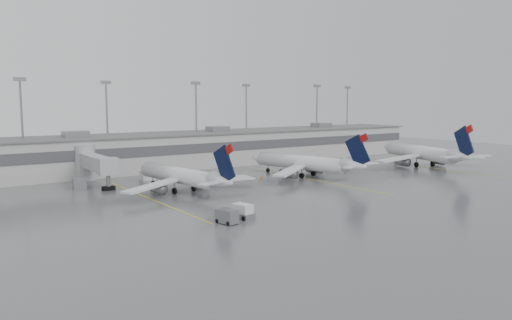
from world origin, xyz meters
TOP-DOWN VIEW (x-y plane):
  - ground at (0.00, 0.00)m, footprint 260.00×260.00m
  - terminal at (-0.01, 57.98)m, footprint 152.00×17.00m
  - light_masts at (0.00, 63.75)m, footprint 142.40×8.00m
  - jet_bridge_right at (-20.50, 45.72)m, footprint 4.00×17.20m
  - stand_markings at (-0.00, 24.00)m, footprint 105.25×40.00m
  - jet_mid_left at (-10.49, 26.78)m, footprint 25.52×28.78m
  - jet_mid_right at (18.71, 28.11)m, footprint 26.18×29.69m
  - jet_far_right at (53.05, 24.60)m, footprint 28.78×32.75m
  - baggage_tug at (-12.61, 4.47)m, footprint 2.55×3.41m
  - baggage_cart at (-15.81, 3.27)m, footprint 2.23×3.20m
  - gse_uld_b at (-10.28, 42.88)m, footprint 2.88×2.04m
  - gse_uld_c at (25.94, 41.71)m, footprint 2.42×1.68m
  - gse_loader at (-24.40, 40.28)m, footprint 2.65×3.72m
  - cone_b at (-13.79, 32.80)m, footprint 0.41×0.41m
  - cone_c at (9.49, 31.10)m, footprint 0.50×0.50m
  - cone_d at (58.14, 39.70)m, footprint 0.39×0.39m

SIDE VIEW (x-z plane):
  - ground at x=0.00m, z-range 0.00..0.00m
  - stand_markings at x=0.00m, z-range 0.00..0.01m
  - cone_d at x=58.14m, z-range 0.00..0.62m
  - cone_b at x=-13.79m, z-range 0.00..0.64m
  - cone_c at x=9.49m, z-range 0.00..0.80m
  - baggage_tug at x=-12.61m, z-range -0.22..1.77m
  - gse_uld_c at x=25.94m, z-range 0.00..1.65m
  - gse_uld_b at x=-10.28m, z-range 0.00..1.95m
  - baggage_cart at x=-15.81m, z-range 0.04..1.92m
  - gse_loader at x=-24.40m, z-range 0.00..2.15m
  - jet_mid_left at x=-10.49m, z-range -1.77..7.57m
  - jet_mid_right at x=18.71m, z-range -1.85..7.91m
  - jet_far_right at x=53.05m, z-range -2.06..8.83m
  - jet_bridge_right at x=-20.50m, z-range 0.37..7.37m
  - terminal at x=-0.01m, z-range -0.55..8.90m
  - light_masts at x=0.00m, z-range 1.73..22.33m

